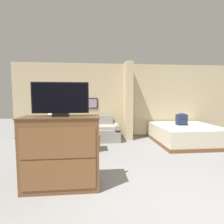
% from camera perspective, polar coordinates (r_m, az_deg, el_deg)
% --- Properties ---
extents(ground_plane, '(20.00, 20.00, 0.00)m').
position_cam_1_polar(ground_plane, '(2.71, 21.18, -27.57)').
color(ground_plane, gray).
extents(wall_back, '(7.69, 0.16, 2.60)m').
position_cam_1_polar(wall_back, '(6.32, 4.26, 3.60)').
color(wall_back, '#CCB78E').
rests_on(wall_back, ground_plane).
extents(wall_partition_pillar, '(0.24, 0.56, 2.60)m').
position_cam_1_polar(wall_partition_pillar, '(5.99, 5.27, 3.58)').
color(wall_partition_pillar, '#CCB78E').
rests_on(wall_partition_pillar, ground_plane).
extents(couch, '(2.05, 0.84, 0.81)m').
position_cam_1_polar(couch, '(5.86, -7.58, -6.33)').
color(couch, gray).
rests_on(couch, ground_plane).
extents(coffee_table, '(0.75, 0.48, 0.46)m').
position_cam_1_polar(coffee_table, '(4.80, -8.28, -7.67)').
color(coffee_table, brown).
rests_on(coffee_table, ground_plane).
extents(side_table, '(0.39, 0.39, 0.55)m').
position_cam_1_polar(side_table, '(6.00, -19.33, -4.92)').
color(side_table, brown).
rests_on(side_table, ground_plane).
extents(table_lamp, '(0.35, 0.35, 0.43)m').
position_cam_1_polar(table_lamp, '(5.94, -19.44, -1.05)').
color(table_lamp, tan).
rests_on(table_lamp, side_table).
extents(tv_dresser, '(1.20, 0.54, 1.14)m').
position_cam_1_polar(tv_dresser, '(2.95, -16.06, -12.47)').
color(tv_dresser, brown).
rests_on(tv_dresser, ground_plane).
extents(tv, '(0.87, 0.16, 0.53)m').
position_cam_1_polar(tv, '(2.82, -16.46, 4.01)').
color(tv, black).
rests_on(tv, tv_dresser).
extents(bed, '(1.87, 1.94, 0.55)m').
position_cam_1_polar(bed, '(5.99, 22.87, -6.62)').
color(bed, brown).
rests_on(bed, ground_plane).
extents(backpack, '(0.31, 0.24, 0.38)m').
position_cam_1_polar(backpack, '(5.97, 21.78, -2.10)').
color(backpack, '#232D4C').
rests_on(backpack, bed).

